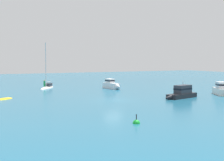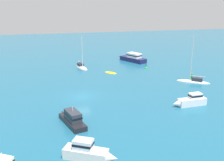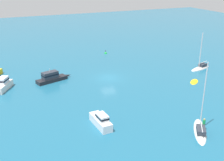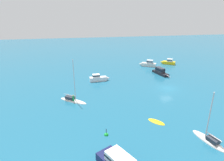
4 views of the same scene
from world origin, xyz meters
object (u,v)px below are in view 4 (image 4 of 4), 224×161
object	(u,v)px
motor_cruiser	(161,72)
cabin_cruiser_1	(99,78)
yacht	(73,100)
launch_1	(168,62)
mooring_buoy	(106,135)
tender	(156,122)
sloop	(209,140)
launch	(148,64)

from	to	relation	value
motor_cruiser	cabin_cruiser_1	size ratio (longest dim) A/B	1.27
yacht	cabin_cruiser_1	xyz separation A→B (m)	(-10.15, 6.12, 0.53)
launch_1	motor_cruiser	xyz separation A→B (m)	(9.08, -6.33, 0.04)
launch_1	mooring_buoy	bearing A→B (deg)	85.29
tender	mooring_buoy	world-z (taller)	mooring_buoy
yacht	tender	distance (m)	16.32
motor_cruiser	sloop	size ratio (longest dim) A/B	0.88
launch_1	motor_cruiser	distance (m)	11.07
yacht	tender	world-z (taller)	yacht
mooring_buoy	cabin_cruiser_1	bearing A→B (deg)	176.74
launch	motor_cruiser	xyz separation A→B (m)	(7.92, 0.73, -0.04)
yacht	motor_cruiser	world-z (taller)	yacht
launch_1	mooring_buoy	distance (m)	41.21
yacht	mooring_buoy	size ratio (longest dim) A/B	6.60
motor_cruiser	cabin_cruiser_1	world-z (taller)	motor_cruiser
launch_1	sloop	size ratio (longest dim) A/B	0.62
cabin_cruiser_1	motor_cruiser	bearing A→B (deg)	3.56
yacht	launch_1	distance (m)	36.33
launch	cabin_cruiser_1	world-z (taller)	launch
motor_cruiser	tender	world-z (taller)	motor_cruiser
cabin_cruiser_1	sloop	xyz separation A→B (m)	(25.47, 12.24, -0.53)
motor_cruiser	cabin_cruiser_1	xyz separation A→B (m)	(2.27, -16.84, -0.02)
tender	yacht	bearing A→B (deg)	12.85
sloop	cabin_cruiser_1	bearing A→B (deg)	10.22
launch	motor_cruiser	bearing A→B (deg)	124.23
launch	yacht	world-z (taller)	yacht
motor_cruiser	mooring_buoy	xyz separation A→B (m)	(24.11, -18.08, -0.71)
mooring_buoy	tender	bearing A→B (deg)	103.79
mooring_buoy	sloop	bearing A→B (deg)	74.96
launch_1	tender	size ratio (longest dim) A/B	1.56
launch_1	launch	bearing A→B (deg)	40.96
sloop	mooring_buoy	world-z (taller)	sloop
sloop	mooring_buoy	bearing A→B (deg)	59.52
launch_1	cabin_cruiser_1	xyz separation A→B (m)	(11.35, -23.16, 0.03)
launch	sloop	size ratio (longest dim) A/B	0.70
yacht	motor_cruiser	xyz separation A→B (m)	(-12.42, 22.96, 0.55)
launch_1	tender	world-z (taller)	launch_1
cabin_cruiser_1	tender	bearing A→B (deg)	-74.59
launch	mooring_buoy	distance (m)	36.43
yacht	sloop	world-z (taller)	yacht
launch_1	mooring_buoy	size ratio (longest dim) A/B	3.46
motor_cruiser	mooring_buoy	world-z (taller)	motor_cruiser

